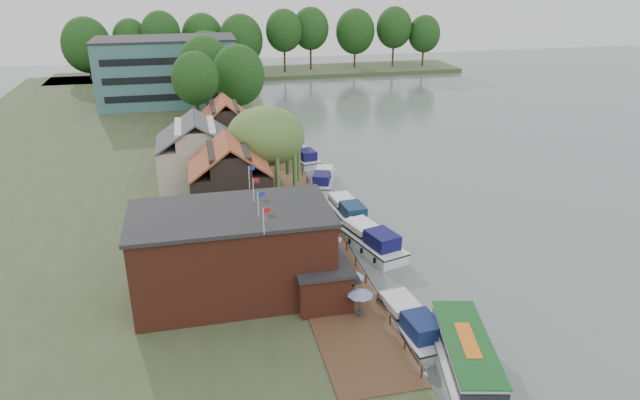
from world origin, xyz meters
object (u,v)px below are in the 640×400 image
cruiser_1 (370,237)px  swan (425,375)px  umbrella_0 (360,302)px  umbrella_4 (318,226)px  pub (258,251)px  hotel_block (167,71)px  tour_boat (468,363)px  cottage_b (197,153)px  cruiser_4 (302,154)px  cruiser_0 (409,319)px  cruiser_3 (323,177)px  cottage_c (226,130)px  umbrella_2 (331,246)px  cruiser_2 (347,208)px  cottage_a (230,180)px  willow (266,153)px  umbrella_3 (318,239)px  umbrella_1 (351,284)px

cruiser_1 → swan: size_ratio=23.29×
umbrella_0 → umbrella_4: (-0.12, 13.68, 0.00)m
pub → hotel_block: size_ratio=0.79×
umbrella_4 → tour_boat: 21.67m
cottage_b → cruiser_4: bearing=32.7°
umbrella_0 → cruiser_0: (3.49, -1.32, -1.12)m
umbrella_0 → cruiser_3: size_ratio=0.26×
cottage_c → cruiser_0: 42.25m
tour_boat → cottage_c: bearing=117.6°
umbrella_2 → tour_boat: size_ratio=0.18×
hotel_block → cruiser_1: bearing=-73.0°
cottage_c → umbrella_0: size_ratio=3.58×
cottage_c → cruiser_2: 23.06m
hotel_block → cruiser_1: (19.61, -64.08, -5.90)m
cottage_a → cottage_b: same height
willow → cruiser_3: willow is taller
hotel_block → swan: hotel_block is taller
cottage_a → cruiser_0: cottage_a is taller
hotel_block → willow: 52.29m
cottage_a → cruiser_3: cottage_a is taller
cruiser_1 → cruiser_0: bearing=-111.1°
pub → cottage_c: size_ratio=2.35×
cottage_b → tour_boat: (16.06, -37.73, -3.83)m
hotel_block → cottage_b: 46.21m
hotel_block → cruiser_2: 60.18m
umbrella_4 → tour_boat: size_ratio=0.19×
umbrella_0 → cruiser_3: 30.49m
umbrella_4 → cruiser_4: umbrella_4 is taller
cruiser_0 → tour_boat: 6.23m
umbrella_4 → tour_boat: bearing=-75.7°
swan → willow: bearing=100.7°
umbrella_2 → cruiser_0: bearing=-72.7°
tour_boat → swan: bearing=174.0°
willow → cruiser_0: bearing=-75.7°
cruiser_4 → hotel_block: bearing=106.2°
pub → tour_boat: (12.06, -12.73, -3.23)m
cruiser_2 → swan: size_ratio=22.12×
swan → umbrella_3: bearing=101.0°
willow → cruiser_3: bearing=32.0°
umbrella_1 → umbrella_3: size_ratio=1.00×
pub → willow: (3.50, 20.00, 1.56)m
umbrella_1 → cruiser_2: 17.72m
cottage_c → umbrella_4: bearing=-75.4°
willow → hotel_block: bearing=102.7°
umbrella_0 → cruiser_4: bearing=85.0°
cruiser_2 → cruiser_1: bearing=-92.4°
swan → umbrella_4: bearing=97.9°
willow → cruiser_4: size_ratio=1.13×
cruiser_4 → umbrella_1: bearing=-105.6°
umbrella_3 → cruiser_0: 13.15m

